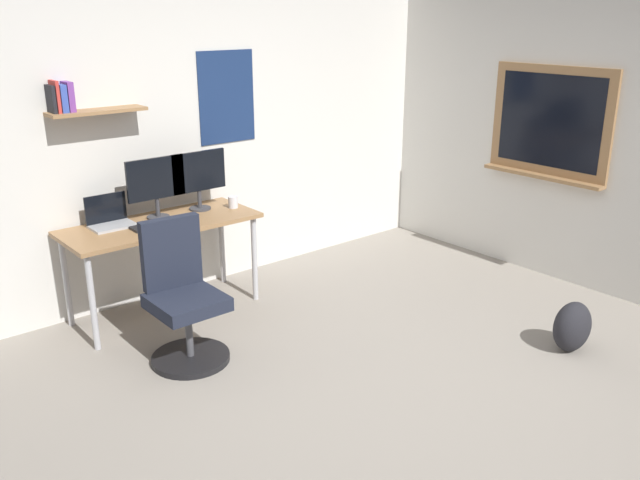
% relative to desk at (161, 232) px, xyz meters
% --- Properties ---
extents(ground_plane, '(5.20, 5.20, 0.00)m').
position_rel_desk_xyz_m(ground_plane, '(0.54, -2.07, -0.66)').
color(ground_plane, gray).
rests_on(ground_plane, ground).
extents(wall_back, '(5.00, 0.30, 2.60)m').
position_rel_desk_xyz_m(wall_back, '(0.54, 0.38, 0.65)').
color(wall_back, silver).
rests_on(wall_back, ground).
extents(wall_right, '(0.22, 5.00, 2.60)m').
position_rel_desk_xyz_m(wall_right, '(2.99, -2.04, 0.65)').
color(wall_right, silver).
rests_on(wall_right, ground).
extents(desk, '(1.45, 0.61, 0.73)m').
position_rel_desk_xyz_m(desk, '(0.00, 0.00, 0.00)').
color(desk, '#997047').
rests_on(desk, ground).
extents(office_chair, '(0.52, 0.52, 0.95)m').
position_rel_desk_xyz_m(office_chair, '(-0.24, -0.74, -0.25)').
color(office_chair, black).
rests_on(office_chair, ground).
extents(laptop, '(0.31, 0.21, 0.23)m').
position_rel_desk_xyz_m(laptop, '(-0.33, 0.15, 0.13)').
color(laptop, '#ADAFB5').
rests_on(laptop, desk).
extents(monitor_primary, '(0.46, 0.17, 0.46)m').
position_rel_desk_xyz_m(monitor_primary, '(0.04, 0.10, 0.35)').
color(monitor_primary, '#38383D').
rests_on(monitor_primary, desk).
extents(monitor_secondary, '(0.46, 0.17, 0.46)m').
position_rel_desk_xyz_m(monitor_secondary, '(0.40, 0.10, 0.35)').
color(monitor_secondary, '#38383D').
rests_on(monitor_secondary, desk).
extents(keyboard, '(0.37, 0.13, 0.02)m').
position_rel_desk_xyz_m(keyboard, '(-0.07, -0.08, 0.08)').
color(keyboard, black).
rests_on(keyboard, desk).
extents(computer_mouse, '(0.10, 0.06, 0.03)m').
position_rel_desk_xyz_m(computer_mouse, '(0.21, -0.08, 0.09)').
color(computer_mouse, '#262628').
rests_on(computer_mouse, desk).
extents(coffee_mug, '(0.08, 0.08, 0.09)m').
position_rel_desk_xyz_m(coffee_mug, '(0.62, -0.03, 0.12)').
color(coffee_mug, silver).
rests_on(coffee_mug, desk).
extents(backpack, '(0.32, 0.22, 0.35)m').
position_rel_desk_xyz_m(backpack, '(1.83, -2.34, -0.48)').
color(backpack, '#232328').
rests_on(backpack, ground).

